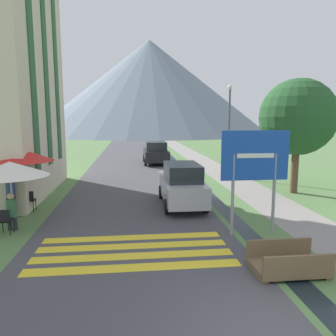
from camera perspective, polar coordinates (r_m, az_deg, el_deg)
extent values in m
plane|color=#517542|center=(25.12, -0.60, 0.18)|extent=(160.00, 160.00, 0.00)
cube|color=#424247|center=(34.92, -6.36, 2.51)|extent=(6.40, 60.00, 0.01)
cube|color=gray|center=(35.45, 3.56, 2.64)|extent=(2.20, 60.00, 0.01)
cube|color=black|center=(35.11, -0.31, 2.59)|extent=(0.60, 60.00, 0.00)
cube|color=yellow|center=(8.57, -5.98, -16.87)|extent=(5.44, 0.44, 0.01)
cube|color=yellow|center=(9.21, -6.02, -15.00)|extent=(5.44, 0.44, 0.01)
cube|color=yellow|center=(9.85, -6.05, -13.37)|extent=(5.44, 0.44, 0.01)
cube|color=yellow|center=(10.51, -6.08, -11.95)|extent=(5.44, 0.44, 0.01)
cone|color=slate|center=(83.85, -3.21, 13.85)|extent=(57.81, 57.81, 22.70)
cube|color=#285633|center=(15.18, -22.55, 15.96)|extent=(0.06, 0.70, 8.69)
cube|color=#285633|center=(17.32, -20.45, 15.08)|extent=(0.06, 0.70, 8.69)
cube|color=#285633|center=(19.49, -18.84, 14.38)|extent=(0.06, 0.70, 8.69)
cylinder|color=gray|center=(10.49, 11.20, -4.70)|extent=(0.10, 0.10, 2.60)
cylinder|color=gray|center=(10.97, 17.95, -4.38)|extent=(0.10, 0.10, 2.60)
cube|color=#1947B7|center=(10.48, 14.95, 2.11)|extent=(2.15, 0.05, 1.55)
cube|color=white|center=(10.45, 15.01, 2.09)|extent=(1.18, 0.02, 0.14)
cube|color=brown|center=(8.75, 20.13, -15.86)|extent=(1.70, 1.10, 0.12)
cube|color=brown|center=(8.22, 21.87, -15.41)|extent=(1.70, 0.08, 0.45)
cube|color=brown|center=(9.06, 18.76, -12.97)|extent=(1.70, 0.08, 0.45)
cube|color=brown|center=(8.49, 15.22, -17.14)|extent=(0.16, 0.99, 0.08)
cube|color=brown|center=(9.14, 24.59, -15.72)|extent=(0.16, 0.99, 0.08)
cube|color=#B2B2B7|center=(14.04, 2.38, -3.59)|extent=(1.61, 4.13, 0.84)
cube|color=#23282D|center=(13.70, 2.53, -0.66)|extent=(1.37, 2.27, 0.68)
cylinder|color=black|center=(15.29, -1.20, -4.19)|extent=(0.18, 0.60, 0.60)
cylinder|color=black|center=(15.49, 4.45, -4.04)|extent=(0.18, 0.60, 0.60)
cylinder|color=black|center=(12.81, -0.15, -6.71)|extent=(0.18, 0.60, 0.60)
cylinder|color=black|center=(13.06, 6.57, -6.47)|extent=(0.18, 0.60, 0.60)
cube|color=black|center=(27.13, -2.16, 2.33)|extent=(1.90, 4.45, 0.84)
cube|color=#23282D|center=(26.84, -2.14, 3.89)|extent=(1.61, 2.45, 0.68)
cylinder|color=black|center=(28.50, -4.19, 1.77)|extent=(0.18, 0.60, 0.60)
cylinder|color=black|center=(28.62, -0.55, 1.82)|extent=(0.18, 0.60, 0.60)
cylinder|color=black|center=(25.76, -3.94, 1.04)|extent=(0.18, 0.60, 0.60)
cylinder|color=black|center=(25.90, 0.07, 1.10)|extent=(0.18, 0.60, 0.60)
cube|color=black|center=(14.28, -22.91, -5.18)|extent=(0.40, 0.40, 0.04)
cube|color=black|center=(14.07, -23.17, -4.56)|extent=(0.40, 0.04, 0.40)
cylinder|color=black|center=(14.54, -23.32, -5.88)|extent=(0.03, 0.03, 0.45)
cylinder|color=black|center=(14.45, -22.02, -5.89)|extent=(0.03, 0.03, 0.45)
cylinder|color=black|center=(14.23, -23.71, -6.21)|extent=(0.03, 0.03, 0.45)
cylinder|color=black|center=(14.13, -22.39, -6.23)|extent=(0.03, 0.03, 0.45)
cube|color=black|center=(11.82, -26.42, -8.20)|extent=(0.40, 0.40, 0.04)
cube|color=black|center=(11.61, -26.79, -7.50)|extent=(0.40, 0.04, 0.40)
cylinder|color=black|center=(12.10, -26.84, -8.97)|extent=(0.03, 0.03, 0.45)
cylinder|color=black|center=(11.98, -25.29, -9.03)|extent=(0.03, 0.03, 0.45)
cylinder|color=black|center=(11.68, -25.83, -9.52)|extent=(0.03, 0.03, 0.45)
cube|color=black|center=(15.64, -22.93, -4.02)|extent=(0.40, 0.40, 0.04)
cube|color=black|center=(15.43, -23.17, -3.44)|extent=(0.40, 0.04, 0.40)
cylinder|color=black|center=(15.90, -23.30, -4.68)|extent=(0.03, 0.03, 0.45)
cylinder|color=black|center=(15.80, -22.12, -4.69)|extent=(0.03, 0.03, 0.45)
cylinder|color=black|center=(15.58, -23.66, -4.96)|extent=(0.03, 0.03, 0.45)
cylinder|color=black|center=(15.48, -22.46, -4.97)|extent=(0.03, 0.03, 0.45)
cylinder|color=#B7B2A8|center=(12.11, -25.53, -4.69)|extent=(0.06, 0.06, 2.15)
cone|color=silver|center=(11.94, -25.83, -0.12)|extent=(2.48, 2.48, 0.48)
cylinder|color=#B7B2A8|center=(14.28, -23.83, -2.25)|extent=(0.06, 0.06, 2.35)
cone|color=red|center=(14.13, -24.10, 2.04)|extent=(2.44, 2.44, 0.47)
cylinder|color=#282833|center=(12.24, -25.85, -8.68)|extent=(0.14, 0.14, 0.46)
cylinder|color=#282833|center=(12.18, -25.04, -8.71)|extent=(0.14, 0.14, 0.46)
cylinder|color=#386B47|center=(12.07, -25.61, -6.30)|extent=(0.32, 0.32, 0.60)
sphere|color=tan|center=(11.98, -25.73, -4.46)|extent=(0.22, 0.22, 0.22)
cylinder|color=#282833|center=(13.65, -25.92, -6.06)|extent=(0.14, 0.14, 0.87)
cylinder|color=#282833|center=(13.59, -25.20, -6.07)|extent=(0.14, 0.14, 0.87)
cylinder|color=navy|center=(13.45, -25.77, -2.90)|extent=(0.32, 0.32, 0.66)
sphere|color=#9E755B|center=(13.38, -25.89, -1.09)|extent=(0.22, 0.22, 0.22)
cylinder|color=#515156|center=(20.83, 10.55, 5.84)|extent=(0.12, 0.12, 5.46)
sphere|color=silver|center=(20.90, 10.77, 13.67)|extent=(0.28, 0.28, 0.28)
cylinder|color=brown|center=(17.46, 21.17, -0.52)|extent=(0.36, 0.36, 2.18)
sphere|color=#235128|center=(17.27, 21.66, 8.25)|extent=(3.71, 3.71, 3.71)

